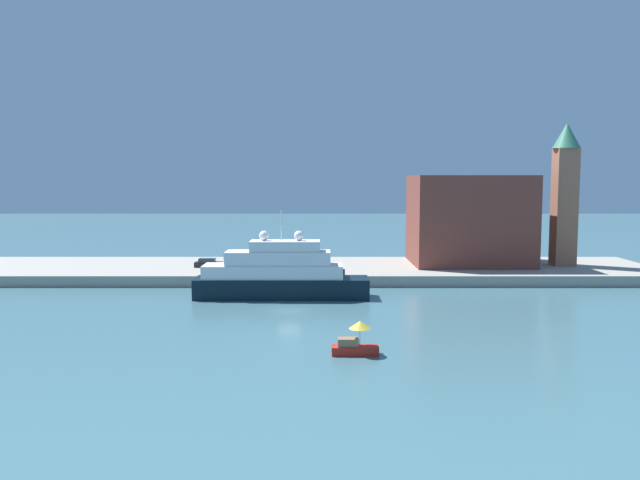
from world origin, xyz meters
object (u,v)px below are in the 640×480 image
parked_car (209,263)px  mooring_bollard (344,272)px  bell_tower (566,188)px  harbor_building (470,220)px  small_motorboat (356,341)px  large_yacht (280,275)px  person_figure (228,269)px

parked_car → mooring_bollard: size_ratio=4.83×
bell_tower → harbor_building: bearing=171.5°
bell_tower → parked_car: 56.57m
harbor_building → bell_tower: bell_tower is taller
small_motorboat → mooring_bollard: small_motorboat is taller
large_yacht → bell_tower: 48.54m
small_motorboat → mooring_bollard: size_ratio=4.69×
parked_car → large_yacht: bearing=-54.7°
small_motorboat → bell_tower: (35.05, 45.94, 12.47)m
bell_tower → parked_car: size_ratio=5.27×
harbor_building → parked_car: bearing=-174.1°
small_motorboat → bell_tower: 59.12m
large_yacht → mooring_bollard: bearing=45.0°
small_motorboat → harbor_building: bearing=66.7°
large_yacht → small_motorboat: (8.27, -26.85, -1.76)m
small_motorboat → person_figure: person_figure is taller
mooring_bollard → bell_tower: bearing=16.9°
small_motorboat → person_figure: (-16.26, 36.42, 1.15)m
harbor_building → mooring_bollard: harbor_building is taller
large_yacht → harbor_building: harbor_building is taller
parked_car → bell_tower: bearing=2.2°
person_figure → mooring_bollard: (16.51, -1.06, -0.30)m
harbor_building → parked_car: (-41.01, -4.26, -6.47)m
bell_tower → parked_car: bearing=-177.8°
harbor_building → mooring_bollard: (-20.46, -12.74, -6.60)m
small_motorboat → mooring_bollard: (0.25, 35.36, 0.85)m
parked_car → person_figure: size_ratio=2.63×
large_yacht → small_motorboat: 28.15m
small_motorboat → harbor_building: 52.89m
bell_tower → person_figure: size_ratio=13.89×
bell_tower → person_figure: bearing=-169.5°
large_yacht → parked_car: bearing=125.3°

